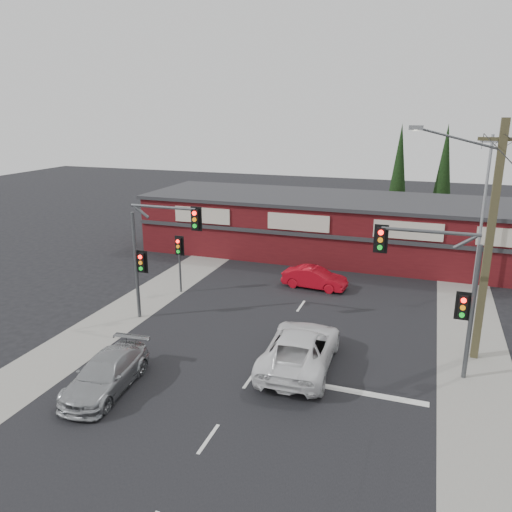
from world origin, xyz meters
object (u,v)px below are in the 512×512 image
(shop_building, at_px, (325,225))
(red_sedan, at_px, (315,278))
(silver_suv, at_px, (106,374))
(white_suv, at_px, (300,348))
(utility_pole, at_px, (486,236))

(shop_building, bearing_deg, red_sedan, -82.44)
(silver_suv, distance_m, shop_building, 21.84)
(white_suv, bearing_deg, utility_pole, -156.78)
(white_suv, distance_m, silver_suv, 7.74)
(silver_suv, height_order, shop_building, shop_building)
(shop_building, height_order, utility_pole, utility_pole)
(red_sedan, distance_m, shop_building, 7.91)
(utility_pole, bearing_deg, red_sedan, 142.94)
(white_suv, xyz_separation_m, shop_building, (-2.59, 17.23, 1.33))
(red_sedan, bearing_deg, white_suv, -165.02)
(utility_pole, bearing_deg, white_suv, -154.51)
(silver_suv, distance_m, red_sedan, 14.59)
(silver_suv, relative_size, shop_building, 0.17)
(silver_suv, bearing_deg, utility_pole, 24.21)
(silver_suv, xyz_separation_m, utility_pole, (13.27, 7.44, 4.73))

